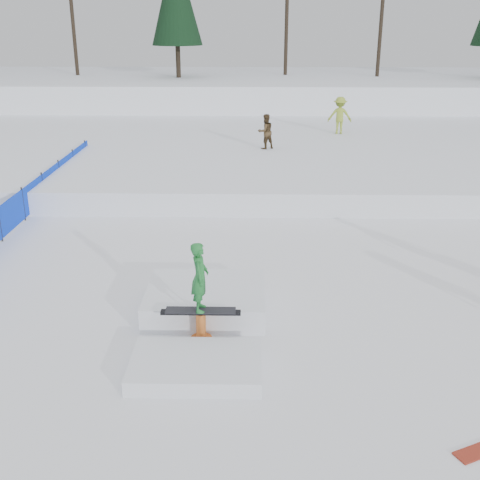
{
  "coord_description": "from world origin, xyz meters",
  "views": [
    {
      "loc": [
        0.77,
        -11.57,
        6.19
      ],
      "look_at": [
        0.5,
        2.0,
        1.1
      ],
      "focal_mm": 45.0,
      "sensor_mm": 36.0,
      "label": 1
    }
  ],
  "objects_px": {
    "walker_ygreen": "(340,115)",
    "jib_rail_feature": "(203,313)",
    "safety_fence": "(23,204)",
    "walker_olive": "(265,132)"
  },
  "relations": [
    {
      "from": "safety_fence",
      "to": "jib_rail_feature",
      "type": "height_order",
      "value": "jib_rail_feature"
    },
    {
      "from": "safety_fence",
      "to": "walker_ygreen",
      "type": "bearing_deg",
      "value": 43.87
    },
    {
      "from": "walker_ygreen",
      "to": "safety_fence",
      "type": "bearing_deg",
      "value": 50.24
    },
    {
      "from": "safety_fence",
      "to": "walker_olive",
      "type": "bearing_deg",
      "value": 43.48
    },
    {
      "from": "walker_olive",
      "to": "walker_ygreen",
      "type": "height_order",
      "value": "walker_ygreen"
    },
    {
      "from": "safety_fence",
      "to": "walker_ygreen",
      "type": "relative_size",
      "value": 9.15
    },
    {
      "from": "walker_olive",
      "to": "walker_ygreen",
      "type": "xyz_separation_m",
      "value": [
        3.64,
        3.6,
        0.14
      ]
    },
    {
      "from": "walker_olive",
      "to": "walker_ygreen",
      "type": "distance_m",
      "value": 5.12
    },
    {
      "from": "walker_olive",
      "to": "jib_rail_feature",
      "type": "relative_size",
      "value": 0.34
    },
    {
      "from": "walker_ygreen",
      "to": "jib_rail_feature",
      "type": "bearing_deg",
      "value": 80.16
    }
  ]
}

